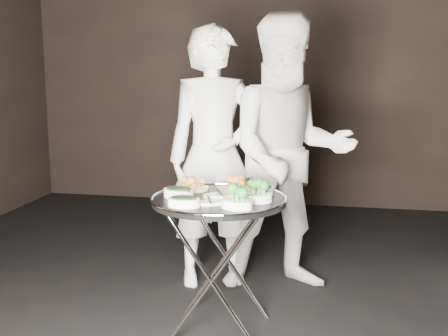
% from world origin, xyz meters
% --- Properties ---
extents(wall_back, '(6.00, 0.05, 3.00)m').
position_xyz_m(wall_back, '(0.00, 3.52, 1.50)').
color(wall_back, black).
rests_on(wall_back, floor).
extents(tray_stand, '(0.54, 0.45, 0.79)m').
position_xyz_m(tray_stand, '(-0.23, 0.32, 0.44)').
color(tray_stand, silver).
rests_on(tray_stand, floor).
extents(serving_tray, '(0.78, 0.78, 0.04)m').
position_xyz_m(serving_tray, '(-0.23, 0.32, 0.80)').
color(serving_tray, black).
rests_on(serving_tray, tray_stand).
extents(potato_plate_a, '(0.20, 0.20, 0.07)m').
position_xyz_m(potato_plate_a, '(-0.43, 0.49, 0.84)').
color(potato_plate_a, beige).
rests_on(potato_plate_a, serving_tray).
extents(potato_plate_b, '(0.22, 0.22, 0.08)m').
position_xyz_m(potato_plate_b, '(-0.17, 0.53, 0.84)').
color(potato_plate_b, beige).
rests_on(potato_plate_b, serving_tray).
extents(greens_bowl, '(0.13, 0.13, 0.07)m').
position_xyz_m(greens_bowl, '(0.00, 0.44, 0.84)').
color(greens_bowl, white).
rests_on(greens_bowl, serving_tray).
extents(asparagus_plate_a, '(0.22, 0.17, 0.04)m').
position_xyz_m(asparagus_plate_a, '(-0.23, 0.33, 0.82)').
color(asparagus_plate_a, white).
rests_on(asparagus_plate_a, serving_tray).
extents(asparagus_plate_b, '(0.18, 0.13, 0.03)m').
position_xyz_m(asparagus_plate_b, '(-0.25, 0.16, 0.82)').
color(asparagus_plate_b, white).
rests_on(asparagus_plate_b, serving_tray).
extents(spinach_bowl_a, '(0.22, 0.18, 0.08)m').
position_xyz_m(spinach_bowl_a, '(-0.45, 0.27, 0.84)').
color(spinach_bowl_a, white).
rests_on(spinach_bowl_a, serving_tray).
extents(spinach_bowl_b, '(0.18, 0.12, 0.07)m').
position_xyz_m(spinach_bowl_b, '(-0.37, 0.08, 0.84)').
color(spinach_bowl_b, white).
rests_on(spinach_bowl_b, serving_tray).
extents(broccoli_bowl_a, '(0.20, 0.17, 0.07)m').
position_xyz_m(broccoli_bowl_a, '(-0.01, 0.27, 0.84)').
color(broccoli_bowl_a, white).
rests_on(broccoli_bowl_a, serving_tray).
extents(broccoli_bowl_b, '(0.21, 0.18, 0.07)m').
position_xyz_m(broccoli_bowl_b, '(-0.09, 0.10, 0.84)').
color(broccoli_bowl_b, white).
rests_on(broccoli_bowl_b, serving_tray).
extents(serving_utensils, '(0.57, 0.42, 0.01)m').
position_xyz_m(serving_utensils, '(-0.22, 0.38, 0.85)').
color(serving_utensils, silver).
rests_on(serving_utensils, serving_tray).
extents(waiter_left, '(0.78, 0.67, 1.82)m').
position_xyz_m(waiter_left, '(-0.42, 1.08, 0.91)').
color(waiter_left, silver).
rests_on(waiter_left, floor).
extents(waiter_right, '(1.08, 0.95, 1.89)m').
position_xyz_m(waiter_right, '(0.10, 1.08, 0.95)').
color(waiter_right, silver).
rests_on(waiter_right, floor).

